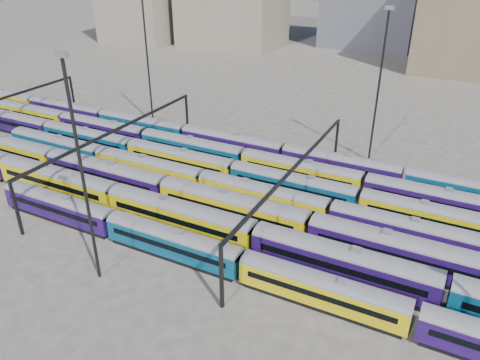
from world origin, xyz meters
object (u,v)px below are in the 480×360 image
at_px(rake_2, 232,205).
at_px(mast_2, 81,167).
at_px(rake_1, 255,235).
at_px(rake_0, 322,287).

relative_size(rake_2, mast_2, 5.96).
height_order(rake_1, rake_2, rake_2).
bearing_deg(rake_0, mast_2, -163.82).
relative_size(rake_0, mast_2, 3.62).
height_order(rake_0, rake_2, rake_2).
bearing_deg(rake_2, rake_0, -32.25).
xyz_separation_m(rake_2, mast_2, (-8.29, -17.00, 11.15)).
relative_size(rake_0, rake_2, 0.61).
bearing_deg(mast_2, rake_0, 16.18).
distance_m(rake_0, rake_2, 18.74).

